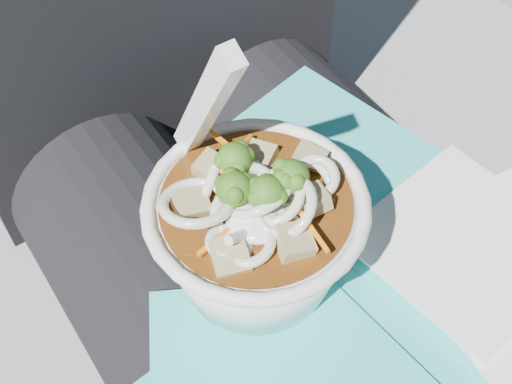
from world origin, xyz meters
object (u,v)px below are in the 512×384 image
person_body (264,228)px  lap (331,332)px  plastic_bag (337,327)px  udon_bowl (256,227)px  stone_ledge (235,349)px

person_body → lap: bearing=-90.0°
plastic_bag → udon_bowl: 0.09m
stone_ledge → person_body: 0.33m
stone_ledge → plastic_bag: bearing=-98.3°
stone_ledge → lap: 0.33m
lap → person_body: 0.10m
person_body → udon_bowl: bearing=-128.4°
lap → person_body: bearing=90.0°
stone_ledge → plastic_bag: (-0.03, -0.18, 0.38)m
person_body → plastic_bag: size_ratio=2.81×
lap → plastic_bag: (-0.03, -0.03, 0.08)m
stone_ledge → udon_bowl: udon_bowl is taller
plastic_bag → stone_ledge: bearing=81.7°
stone_ledge → person_body: person_body is taller
stone_ledge → plastic_bag: 0.42m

